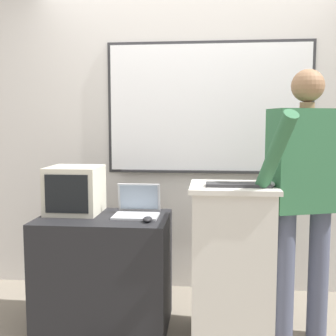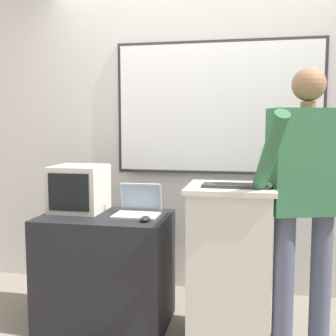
{
  "view_description": "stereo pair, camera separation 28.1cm",
  "coord_description": "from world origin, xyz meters",
  "px_view_note": "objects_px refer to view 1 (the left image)",
  "views": [
    {
      "loc": [
        0.17,
        -2.29,
        1.4
      ],
      "look_at": [
        -0.11,
        0.5,
        1.11
      ],
      "focal_mm": 45.0,
      "sensor_mm": 36.0,
      "label": 1
    },
    {
      "loc": [
        0.44,
        -2.25,
        1.4
      ],
      "look_at": [
        -0.11,
        0.5,
        1.11
      ],
      "focal_mm": 45.0,
      "sensor_mm": 36.0,
      "label": 2
    }
  ],
  "objects_px": {
    "person_presenter": "(305,186)",
    "computer_mouse_by_keyboard": "(270,184)",
    "lectern_podium": "(232,263)",
    "side_desk": "(105,272)",
    "laptop": "(137,207)",
    "wireless_keyboard": "(238,185)",
    "crt_monitor": "(75,190)",
    "computer_mouse_by_laptop": "(148,219)"
  },
  "relations": [
    {
      "from": "lectern_podium",
      "to": "laptop",
      "type": "distance_m",
      "value": 0.74
    },
    {
      "from": "lectern_podium",
      "to": "side_desk",
      "type": "relative_size",
      "value": 1.17
    },
    {
      "from": "lectern_podium",
      "to": "person_presenter",
      "type": "height_order",
      "value": "person_presenter"
    },
    {
      "from": "lectern_podium",
      "to": "wireless_keyboard",
      "type": "relative_size",
      "value": 2.58
    },
    {
      "from": "computer_mouse_by_keyboard",
      "to": "lectern_podium",
      "type": "bearing_deg",
      "value": 164.91
    },
    {
      "from": "side_desk",
      "to": "computer_mouse_by_keyboard",
      "type": "xyz_separation_m",
      "value": [
        1.08,
        -0.15,
        0.65
      ]
    },
    {
      "from": "side_desk",
      "to": "laptop",
      "type": "bearing_deg",
      "value": 17.23
    },
    {
      "from": "side_desk",
      "to": "computer_mouse_by_keyboard",
      "type": "relative_size",
      "value": 8.76
    },
    {
      "from": "lectern_podium",
      "to": "computer_mouse_by_keyboard",
      "type": "bearing_deg",
      "value": -15.09
    },
    {
      "from": "person_presenter",
      "to": "wireless_keyboard",
      "type": "xyz_separation_m",
      "value": [
        -0.42,
        -0.09,
        0.02
      ]
    },
    {
      "from": "lectern_podium",
      "to": "wireless_keyboard",
      "type": "bearing_deg",
      "value": -65.91
    },
    {
      "from": "lectern_podium",
      "to": "computer_mouse_by_laptop",
      "type": "xyz_separation_m",
      "value": [
        -0.54,
        -0.04,
        0.28
      ]
    },
    {
      "from": "lectern_podium",
      "to": "laptop",
      "type": "relative_size",
      "value": 3.38
    },
    {
      "from": "laptop",
      "to": "side_desk",
      "type": "bearing_deg",
      "value": -162.77
    },
    {
      "from": "laptop",
      "to": "crt_monitor",
      "type": "height_order",
      "value": "crt_monitor"
    },
    {
      "from": "laptop",
      "to": "computer_mouse_by_keyboard",
      "type": "height_order",
      "value": "computer_mouse_by_keyboard"
    },
    {
      "from": "side_desk",
      "to": "crt_monitor",
      "type": "height_order",
      "value": "crt_monitor"
    },
    {
      "from": "lectern_podium",
      "to": "computer_mouse_by_laptop",
      "type": "relative_size",
      "value": 10.21
    },
    {
      "from": "lectern_podium",
      "to": "computer_mouse_by_laptop",
      "type": "distance_m",
      "value": 0.61
    },
    {
      "from": "side_desk",
      "to": "wireless_keyboard",
      "type": "height_order",
      "value": "wireless_keyboard"
    },
    {
      "from": "lectern_podium",
      "to": "computer_mouse_by_keyboard",
      "type": "relative_size",
      "value": 10.21
    },
    {
      "from": "laptop",
      "to": "wireless_keyboard",
      "type": "height_order",
      "value": "wireless_keyboard"
    },
    {
      "from": "person_presenter",
      "to": "computer_mouse_by_keyboard",
      "type": "distance_m",
      "value": 0.25
    },
    {
      "from": "side_desk",
      "to": "computer_mouse_by_keyboard",
      "type": "bearing_deg",
      "value": -8.05
    },
    {
      "from": "person_presenter",
      "to": "laptop",
      "type": "bearing_deg",
      "value": 154.96
    },
    {
      "from": "side_desk",
      "to": "computer_mouse_by_keyboard",
      "type": "distance_m",
      "value": 1.27
    },
    {
      "from": "side_desk",
      "to": "wireless_keyboard",
      "type": "relative_size",
      "value": 2.21
    },
    {
      "from": "person_presenter",
      "to": "crt_monitor",
      "type": "bearing_deg",
      "value": 155.91
    },
    {
      "from": "computer_mouse_by_keyboard",
      "to": "crt_monitor",
      "type": "height_order",
      "value": "crt_monitor"
    },
    {
      "from": "computer_mouse_by_laptop",
      "to": "crt_monitor",
      "type": "relative_size",
      "value": 0.27
    },
    {
      "from": "side_desk",
      "to": "laptop",
      "type": "distance_m",
      "value": 0.5
    },
    {
      "from": "side_desk",
      "to": "laptop",
      "type": "height_order",
      "value": "laptop"
    },
    {
      "from": "computer_mouse_by_keyboard",
      "to": "crt_monitor",
      "type": "bearing_deg",
      "value": 169.27
    },
    {
      "from": "computer_mouse_by_keyboard",
      "to": "crt_monitor",
      "type": "relative_size",
      "value": 0.27
    },
    {
      "from": "side_desk",
      "to": "wireless_keyboard",
      "type": "bearing_deg",
      "value": -9.88
    },
    {
      "from": "wireless_keyboard",
      "to": "computer_mouse_by_keyboard",
      "type": "bearing_deg",
      "value": 0.46
    },
    {
      "from": "lectern_podium",
      "to": "computer_mouse_by_laptop",
      "type": "height_order",
      "value": "lectern_podium"
    },
    {
      "from": "lectern_podium",
      "to": "wireless_keyboard",
      "type": "distance_m",
      "value": 0.52
    },
    {
      "from": "side_desk",
      "to": "lectern_podium",
      "type": "bearing_deg",
      "value": -6.2
    },
    {
      "from": "laptop",
      "to": "lectern_podium",
      "type": "bearing_deg",
      "value": -14.15
    },
    {
      "from": "computer_mouse_by_laptop",
      "to": "crt_monitor",
      "type": "distance_m",
      "value": 0.61
    },
    {
      "from": "laptop",
      "to": "computer_mouse_by_keyboard",
      "type": "xyz_separation_m",
      "value": [
        0.86,
        -0.22,
        0.2
      ]
    }
  ]
}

